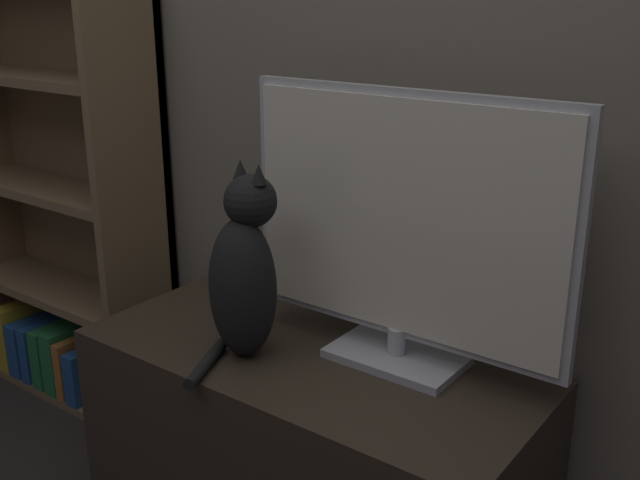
# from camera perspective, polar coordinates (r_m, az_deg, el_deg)

# --- Properties ---
(wall_back) EXTENTS (4.80, 0.05, 2.60)m
(wall_back) POSITION_cam_1_polar(r_m,az_deg,el_deg) (1.86, 4.94, 16.26)
(wall_back) COLOR #756B5B
(wall_back) RESTS_ON ground_plane
(tv_stand) EXTENTS (1.12, 0.51, 0.54)m
(tv_stand) POSITION_cam_1_polar(r_m,az_deg,el_deg) (1.95, -0.83, -15.84)
(tv_stand) COLOR #33281E
(tv_stand) RESTS_ON ground_plane
(tv) EXTENTS (0.80, 0.19, 0.63)m
(tv) POSITION_cam_1_polar(r_m,az_deg,el_deg) (1.67, 6.25, 0.84)
(tv) COLOR #B7B7BC
(tv) RESTS_ON tv_stand
(cat) EXTENTS (0.20, 0.31, 0.46)m
(cat) POSITION_cam_1_polar(r_m,az_deg,el_deg) (1.74, -5.74, -2.65)
(cat) COLOR black
(cat) RESTS_ON tv_stand
(bookshelf) EXTENTS (0.85, 0.28, 1.48)m
(bookshelf) POSITION_cam_1_polar(r_m,az_deg,el_deg) (2.70, -18.98, 1.84)
(bookshelf) COLOR brown
(bookshelf) RESTS_ON ground_plane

